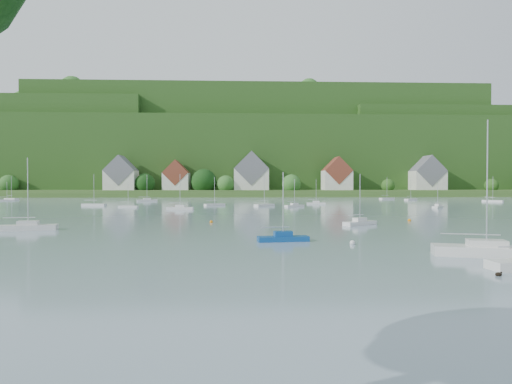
% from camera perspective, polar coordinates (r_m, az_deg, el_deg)
% --- Properties ---
extents(ground, '(600.00, 600.00, 0.00)m').
position_cam_1_polar(ground, '(15.25, 0.50, -20.37)').
color(ground, slate).
rests_on(ground, ground).
extents(far_shore_strip, '(600.00, 60.00, 3.00)m').
position_cam_1_polar(far_shore_strip, '(214.23, -2.07, -0.09)').
color(far_shore_strip, '#30501E').
rests_on(far_shore_strip, ground).
extents(forested_ridge, '(620.00, 181.22, 69.89)m').
position_cam_1_polar(forested_ridge, '(283.29, -2.04, 4.51)').
color(forested_ridge, '#1B4315').
rests_on(forested_ridge, ground).
extents(village_building_0, '(14.00, 10.40, 16.00)m').
position_cam_1_polar(village_building_0, '(208.43, -17.37, 2.04)').
color(village_building_0, beige).
rests_on(village_building_0, far_shore_strip).
extents(village_building_1, '(12.00, 9.36, 14.00)m').
position_cam_1_polar(village_building_1, '(205.32, -10.47, 1.87)').
color(village_building_1, beige).
rests_on(village_building_1, far_shore_strip).
extents(village_building_2, '(16.00, 11.44, 18.00)m').
position_cam_1_polar(village_building_2, '(202.32, -0.64, 2.33)').
color(village_building_2, beige).
rests_on(village_building_2, far_shore_strip).
extents(village_building_3, '(13.00, 10.40, 15.50)m').
position_cam_1_polar(village_building_3, '(205.37, 10.61, 2.06)').
color(village_building_3, beige).
rests_on(village_building_3, far_shore_strip).
extents(village_building_4, '(15.00, 10.40, 16.50)m').
position_cam_1_polar(village_building_4, '(223.45, 21.70, 1.96)').
color(village_building_4, beige).
rests_on(village_building_4, far_shore_strip).
extents(near_sailboat_1, '(5.14, 1.99, 6.75)m').
position_cam_1_polar(near_sailboat_1, '(42.46, 3.59, -5.98)').
color(near_sailboat_1, navy).
rests_on(near_sailboat_1, ground).
extents(near_sailboat_3, '(5.19, 3.90, 6.99)m').
position_cam_1_polar(near_sailboat_3, '(60.92, 13.55, -3.88)').
color(near_sailboat_3, silver).
rests_on(near_sailboat_3, ground).
extents(near_sailboat_4, '(8.11, 4.31, 10.54)m').
position_cam_1_polar(near_sailboat_4, '(38.10, 28.14, -6.73)').
color(near_sailboat_4, silver).
rests_on(near_sailboat_4, ground).
extents(near_sailboat_6, '(6.76, 3.11, 8.81)m').
position_cam_1_polar(near_sailboat_6, '(59.45, -27.87, -4.04)').
color(near_sailboat_6, silver).
rests_on(near_sailboat_6, ground).
extents(mooring_buoy_1, '(0.50, 0.50, 0.50)m').
position_cam_1_polar(mooring_buoy_1, '(41.29, 12.60, -6.76)').
color(mooring_buoy_1, silver).
rests_on(mooring_buoy_1, ground).
extents(mooring_buoy_2, '(0.49, 0.49, 0.49)m').
position_cam_1_polar(mooring_buoy_2, '(69.48, 19.59, -3.65)').
color(mooring_buoy_2, orange).
rests_on(mooring_buoy_2, ground).
extents(mooring_buoy_3, '(0.46, 0.46, 0.46)m').
position_cam_1_polar(mooring_buoy_3, '(63.05, -5.93, -4.06)').
color(mooring_buoy_3, orange).
rests_on(mooring_buoy_3, ground).
extents(mooring_buoy_5, '(0.44, 0.44, 0.44)m').
position_cam_1_polar(mooring_buoy_5, '(63.57, -29.70, -4.15)').
color(mooring_buoy_5, orange).
rests_on(mooring_buoy_5, ground).
extents(duck_pair, '(1.64, 1.47, 0.30)m').
position_cam_1_polar(duck_pair, '(31.28, 29.74, -9.18)').
color(duck_pair, black).
rests_on(duck_pair, ground).
extents(far_sailboat_cluster, '(198.73, 66.56, 8.71)m').
position_cam_1_polar(far_sailboat_cluster, '(131.01, 1.64, -1.27)').
color(far_sailboat_cluster, silver).
rests_on(far_sailboat_cluster, ground).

